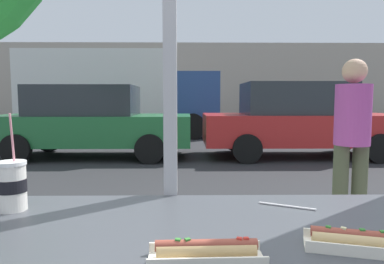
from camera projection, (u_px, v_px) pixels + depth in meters
ground_plane at (185, 151)px, 9.35m from camera, size 60.00×60.00×0.00m
sidewalk_strip at (180, 255)px, 2.97m from camera, size 16.00×2.80×0.11m
building_facade_far at (186, 83)px, 21.89m from camera, size 28.00×1.20×4.82m
soda_cup_right at (12, 185)px, 1.14m from camera, size 0.10×0.10×0.32m
hotdog_tray_near at (206, 251)px, 0.78m from camera, size 0.27×0.10×0.05m
hotdog_tray_far at (355, 241)px, 0.84m from camera, size 0.25×0.15×0.05m
loose_straw at (287, 206)px, 1.18m from camera, size 0.17×0.09×0.01m
parked_car_green at (91, 121)px, 8.29m from camera, size 4.59×1.99×1.70m
parked_car_red at (299, 120)px, 8.36m from camera, size 4.63×2.00×1.77m
box_truck at (117, 91)px, 12.94m from camera, size 7.08×2.44×3.10m
pedestrian at (352, 135)px, 3.23m from camera, size 0.32×0.32×1.63m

